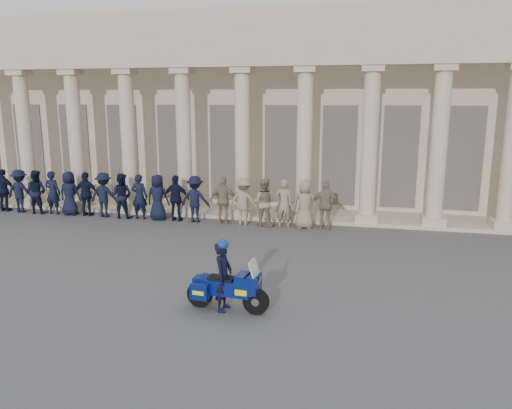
% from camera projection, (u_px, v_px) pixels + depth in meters
% --- Properties ---
extents(ground, '(90.00, 90.00, 0.00)m').
position_uv_depth(ground, '(217.00, 287.00, 13.64)').
color(ground, '#47474A').
rests_on(ground, ground).
extents(building, '(40.00, 12.50, 9.00)m').
position_uv_depth(building, '(297.00, 108.00, 26.76)').
color(building, '#C2AF91').
rests_on(building, ground).
extents(officer_rank, '(17.09, 0.73, 1.94)m').
position_uv_depth(officer_rank, '(136.00, 196.00, 21.17)').
color(officer_rank, black).
rests_on(officer_rank, ground).
extents(motorcycle, '(2.10, 0.87, 1.35)m').
position_uv_depth(motorcycle, '(228.00, 288.00, 12.02)').
color(motorcycle, black).
rests_on(motorcycle, ground).
extents(rider, '(0.46, 0.65, 1.80)m').
position_uv_depth(rider, '(223.00, 275.00, 11.98)').
color(rider, black).
rests_on(rider, ground).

